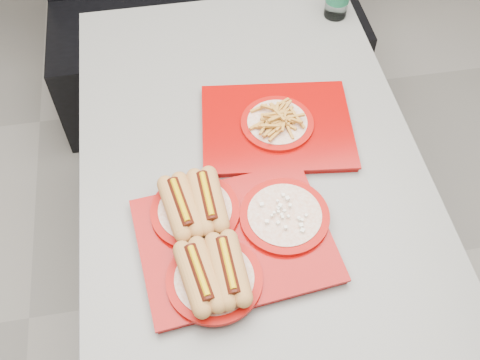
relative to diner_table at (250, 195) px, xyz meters
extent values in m
plane|color=gray|center=(0.00, 0.00, -0.58)|extent=(6.00, 6.00, 0.00)
cylinder|color=black|center=(0.00, 0.00, -0.56)|extent=(0.52, 0.52, 0.05)
cylinder|color=black|center=(0.00, 0.00, -0.20)|extent=(0.11, 0.11, 0.66)
cube|color=black|center=(0.00, 0.00, 0.12)|extent=(0.92, 1.42, 0.01)
cube|color=gray|center=(0.00, 0.00, 0.15)|extent=(0.90, 1.40, 0.04)
cube|color=black|center=(0.00, 1.02, -0.36)|extent=(1.30, 0.55, 0.45)
cube|color=#8D0503|center=(-0.08, -0.24, 0.17)|extent=(0.47, 0.38, 0.02)
cube|color=#8D0503|center=(-0.08, -0.24, 0.19)|extent=(0.48, 0.39, 0.01)
cylinder|color=#990905|center=(-0.15, -0.34, 0.20)|extent=(0.22, 0.22, 0.01)
cylinder|color=silver|center=(-0.15, -0.34, 0.20)|extent=(0.18, 0.18, 0.00)
cylinder|color=#990905|center=(-0.17, -0.15, 0.20)|extent=(0.22, 0.22, 0.01)
cylinder|color=silver|center=(-0.17, -0.15, 0.20)|extent=(0.18, 0.18, 0.00)
cylinder|color=#990905|center=(0.04, -0.21, 0.20)|extent=(0.22, 0.22, 0.01)
cylinder|color=silver|center=(0.04, -0.21, 0.20)|extent=(0.18, 0.18, 0.00)
cube|color=#8D0503|center=(0.09, 0.09, 0.17)|extent=(0.43, 0.35, 0.02)
cube|color=#8D0503|center=(0.09, 0.09, 0.18)|extent=(0.44, 0.36, 0.01)
cylinder|color=#990905|center=(0.09, 0.09, 0.19)|extent=(0.20, 0.20, 0.01)
cylinder|color=silver|center=(0.09, 0.09, 0.20)|extent=(0.16, 0.16, 0.00)
camera|label=1|loc=(-0.18, -0.90, 1.33)|focal=42.00mm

